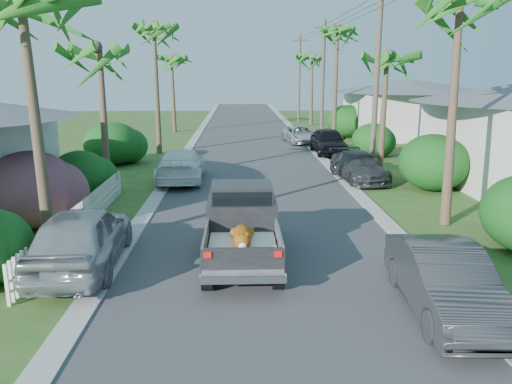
{
  "coord_description": "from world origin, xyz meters",
  "views": [
    {
      "loc": [
        -0.82,
        -10.49,
        5.09
      ],
      "look_at": [
        -0.28,
        4.99,
        1.4
      ],
      "focal_mm": 35.0,
      "sensor_mm": 36.0,
      "label": 1
    }
  ],
  "objects_px": {
    "palm_r_c": "(338,29)",
    "pickup_truck": "(242,222)",
    "parked_car_rm": "(359,167)",
    "parked_car_rn": "(445,281)",
    "parked_car_lf": "(181,165)",
    "house_right_far": "(408,111)",
    "utility_pole_c": "(323,80)",
    "parked_car_rf": "(329,141)",
    "palm_l_b": "(99,48)",
    "palm_l_d": "(172,57)",
    "utility_pole_b": "(376,84)",
    "palm_l_c": "(154,26)",
    "parked_car_rd": "(300,135)",
    "utility_pole_d": "(299,78)",
    "parked_car_ln": "(82,238)",
    "palm_r_d": "(312,56)",
    "palm_r_b": "(387,56)"
  },
  "relations": [
    {
      "from": "palm_r_b",
      "to": "utility_pole_c",
      "type": "relative_size",
      "value": 0.8
    },
    {
      "from": "parked_car_rf",
      "to": "palm_r_c",
      "type": "distance_m",
      "value": 8.76
    },
    {
      "from": "parked_car_lf",
      "to": "palm_l_c",
      "type": "bearing_deg",
      "value": -75.52
    },
    {
      "from": "pickup_truck",
      "to": "palm_l_c",
      "type": "xyz_separation_m",
      "value": [
        -5.25,
        19.05,
        6.9
      ]
    },
    {
      "from": "parked_car_rn",
      "to": "parked_car_lf",
      "type": "distance_m",
      "value": 15.67
    },
    {
      "from": "parked_car_rn",
      "to": "palm_r_c",
      "type": "relative_size",
      "value": 0.48
    },
    {
      "from": "parked_car_rm",
      "to": "utility_pole_d",
      "type": "relative_size",
      "value": 0.51
    },
    {
      "from": "palm_r_c",
      "to": "utility_pole_b",
      "type": "distance_m",
      "value": 13.48
    },
    {
      "from": "parked_car_rd",
      "to": "house_right_far",
      "type": "xyz_separation_m",
      "value": [
        9.22,
        3.51,
        1.49
      ]
    },
    {
      "from": "parked_car_rf",
      "to": "palm_r_c",
      "type": "relative_size",
      "value": 0.51
    },
    {
      "from": "palm_l_d",
      "to": "utility_pole_b",
      "type": "distance_m",
      "value": 24.31
    },
    {
      "from": "pickup_truck",
      "to": "palm_r_b",
      "type": "height_order",
      "value": "palm_r_b"
    },
    {
      "from": "palm_r_c",
      "to": "utility_pole_c",
      "type": "xyz_separation_m",
      "value": [
        -0.6,
        2.0,
        -3.51
      ]
    },
    {
      "from": "parked_car_lf",
      "to": "utility_pole_b",
      "type": "xyz_separation_m",
      "value": [
        9.2,
        -0.27,
        3.83
      ]
    },
    {
      "from": "parked_car_rd",
      "to": "utility_pole_d",
      "type": "relative_size",
      "value": 0.51
    },
    {
      "from": "parked_car_rn",
      "to": "house_right_far",
      "type": "height_order",
      "value": "house_right_far"
    },
    {
      "from": "palm_r_c",
      "to": "pickup_truck",
      "type": "bearing_deg",
      "value": -106.77
    },
    {
      "from": "house_right_far",
      "to": "palm_l_d",
      "type": "bearing_deg",
      "value": 168.41
    },
    {
      "from": "parked_car_rm",
      "to": "utility_pole_c",
      "type": "relative_size",
      "value": 0.51
    },
    {
      "from": "palm_r_b",
      "to": "palm_r_c",
      "type": "xyz_separation_m",
      "value": [
        -0.4,
        11.0,
        2.16
      ]
    },
    {
      "from": "pickup_truck",
      "to": "house_right_far",
      "type": "xyz_separation_m",
      "value": [
        13.75,
        27.05,
        1.11
      ]
    },
    {
      "from": "pickup_truck",
      "to": "palm_l_b",
      "type": "xyz_separation_m",
      "value": [
        -6.05,
        9.05,
        5.14
      ]
    },
    {
      "from": "parked_car_rf",
      "to": "palm_l_b",
      "type": "bearing_deg",
      "value": -142.52
    },
    {
      "from": "palm_l_b",
      "to": "utility_pole_d",
      "type": "height_order",
      "value": "utility_pole_d"
    },
    {
      "from": "palm_l_d",
      "to": "utility_pole_d",
      "type": "distance_m",
      "value": 15.19
    },
    {
      "from": "parked_car_rm",
      "to": "parked_car_lf",
      "type": "bearing_deg",
      "value": 172.03
    },
    {
      "from": "parked_car_rn",
      "to": "utility_pole_b",
      "type": "xyz_separation_m",
      "value": [
        2.0,
        13.65,
        3.86
      ]
    },
    {
      "from": "utility_pole_c",
      "to": "parked_car_rf",
      "type": "bearing_deg",
      "value": -95.34
    },
    {
      "from": "palm_l_d",
      "to": "parked_car_rn",
      "type": "bearing_deg",
      "value": -73.75
    },
    {
      "from": "parked_car_rd",
      "to": "parked_car_ln",
      "type": "height_order",
      "value": "parked_car_ln"
    },
    {
      "from": "palm_l_b",
      "to": "palm_l_c",
      "type": "xyz_separation_m",
      "value": [
        0.8,
        10.0,
        1.77
      ]
    },
    {
      "from": "utility_pole_b",
      "to": "palm_l_c",
      "type": "bearing_deg",
      "value": 142.19
    },
    {
      "from": "palm_l_b",
      "to": "house_right_far",
      "type": "relative_size",
      "value": 0.82
    },
    {
      "from": "parked_car_rd",
      "to": "palm_r_c",
      "type": "height_order",
      "value": "palm_r_c"
    },
    {
      "from": "utility_pole_b",
      "to": "utility_pole_d",
      "type": "relative_size",
      "value": 1.0
    },
    {
      "from": "house_right_far",
      "to": "parked_car_rd",
      "type": "bearing_deg",
      "value": -159.16
    },
    {
      "from": "house_right_far",
      "to": "utility_pole_c",
      "type": "height_order",
      "value": "utility_pole_c"
    },
    {
      "from": "palm_r_c",
      "to": "utility_pole_b",
      "type": "height_order",
      "value": "palm_r_c"
    },
    {
      "from": "palm_l_c",
      "to": "utility_pole_b",
      "type": "relative_size",
      "value": 1.02
    },
    {
      "from": "parked_car_lf",
      "to": "utility_pole_c",
      "type": "relative_size",
      "value": 0.59
    },
    {
      "from": "parked_car_rn",
      "to": "house_right_far",
      "type": "distance_m",
      "value": 32.09
    },
    {
      "from": "parked_car_rn",
      "to": "palm_r_d",
      "type": "distance_m",
      "value": 41.19
    },
    {
      "from": "parked_car_rm",
      "to": "utility_pole_b",
      "type": "bearing_deg",
      "value": -18.26
    },
    {
      "from": "parked_car_rn",
      "to": "palm_r_c",
      "type": "height_order",
      "value": "palm_r_c"
    },
    {
      "from": "parked_car_ln",
      "to": "palm_r_b",
      "type": "height_order",
      "value": "palm_r_b"
    },
    {
      "from": "palm_r_c",
      "to": "utility_pole_d",
      "type": "relative_size",
      "value": 1.04
    },
    {
      "from": "parked_car_ln",
      "to": "utility_pole_d",
      "type": "distance_m",
      "value": 42.28
    },
    {
      "from": "palm_l_d",
      "to": "palm_r_c",
      "type": "xyz_separation_m",
      "value": [
        12.7,
        -8.0,
        1.67
      ]
    },
    {
      "from": "pickup_truck",
      "to": "parked_car_rm",
      "type": "xyz_separation_m",
      "value": [
        5.75,
        10.17,
        -0.34
      ]
    },
    {
      "from": "utility_pole_b",
      "to": "utility_pole_d",
      "type": "xyz_separation_m",
      "value": [
        0.0,
        30.0,
        0.0
      ]
    }
  ]
}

